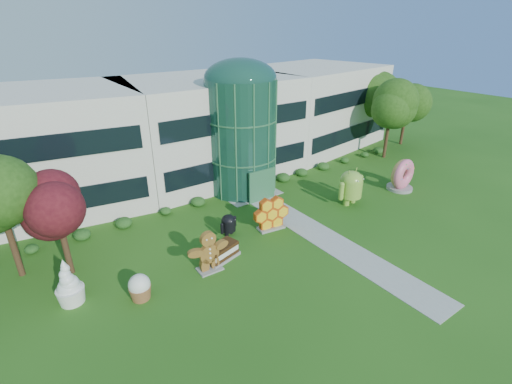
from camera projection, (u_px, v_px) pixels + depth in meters
ground at (339, 247)px, 25.32m from camera, size 140.00×140.00×0.00m
building at (208, 126)px, 36.73m from camera, size 46.00×15.00×9.30m
atrium at (241, 137)px, 32.18m from camera, size 6.00×6.00×9.80m
walkway at (318, 234)px, 26.79m from camera, size 2.40×20.00×0.04m
tree_red at (61, 230)px, 21.47m from camera, size 4.00×4.00×6.00m
trees_backdrop at (235, 142)px, 33.21m from camera, size 52.00×8.00×8.40m
android_green at (351, 185)px, 30.69m from camera, size 3.18×2.25×3.44m
android_black at (228, 223)px, 26.39m from camera, size 1.89×1.53×1.87m
donut at (402, 174)px, 33.48m from camera, size 2.93×1.56×2.96m
gingerbread at (209, 251)px, 22.40m from camera, size 3.00×1.23×2.74m
ice_cream_sandwich at (222, 252)px, 23.83m from camera, size 2.58×1.75×1.05m
honeycomb at (271, 215)px, 27.09m from camera, size 3.05×1.44×2.30m
froyo at (68, 282)px, 19.76m from camera, size 1.61×1.61×2.71m
cupcake at (140, 287)px, 20.27m from camera, size 1.68×1.68×1.54m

